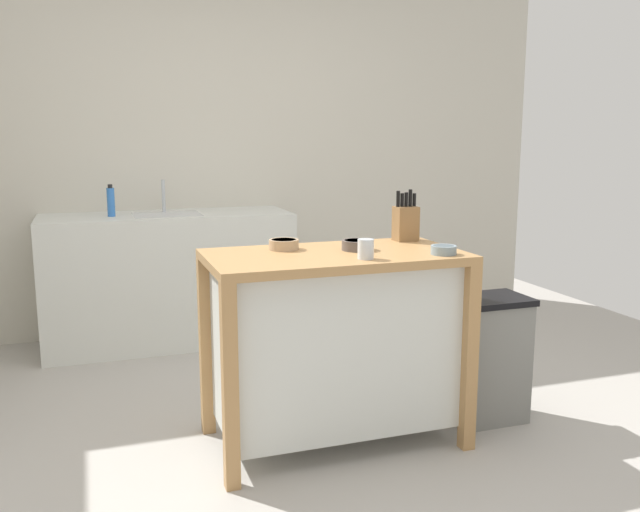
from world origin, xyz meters
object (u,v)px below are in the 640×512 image
(kitchen_island, at_px, (334,337))
(bottle_spray_cleaner, at_px, (111,202))
(bowl_ceramic_wide, at_px, (357,245))
(sink_faucet, at_px, (164,196))
(drinking_cup, at_px, (366,249))
(knife_block, at_px, (406,222))
(trash_bin, at_px, (489,358))
(bowl_stoneware_deep, at_px, (444,250))
(bowl_ceramic_small, at_px, (284,244))

(kitchen_island, distance_m, bottle_spray_cleaner, 2.04)
(bowl_ceramic_wide, distance_m, sink_faucet, 2.02)
(sink_faucet, bearing_deg, bowl_ceramic_wide, -71.06)
(sink_faucet, bearing_deg, kitchen_island, -74.54)
(drinking_cup, height_order, sink_faucet, sink_faucet)
(knife_block, xyz_separation_m, trash_bin, (0.36, -0.23, -0.67))
(bowl_stoneware_deep, relative_size, trash_bin, 0.18)
(drinking_cup, bearing_deg, knife_block, 46.26)
(knife_block, height_order, sink_faucet, knife_block)
(knife_block, relative_size, bowl_ceramic_small, 1.85)
(drinking_cup, distance_m, sink_faucet, 2.21)
(kitchen_island, relative_size, knife_block, 4.51)
(bowl_ceramic_wide, height_order, trash_bin, bowl_ceramic_wide)
(bowl_ceramic_small, bearing_deg, kitchen_island, -37.80)
(kitchen_island, height_order, sink_faucet, sink_faucet)
(bowl_ceramic_wide, bearing_deg, sink_faucet, 108.94)
(bowl_ceramic_small, bearing_deg, trash_bin, -9.70)
(knife_block, bearing_deg, bowl_ceramic_wide, -151.67)
(bowl_ceramic_small, height_order, drinking_cup, drinking_cup)
(drinking_cup, bearing_deg, bowl_stoneware_deep, -1.63)
(knife_block, bearing_deg, trash_bin, -32.61)
(bowl_stoneware_deep, height_order, trash_bin, bowl_stoneware_deep)
(bowl_ceramic_wide, height_order, bottle_spray_cleaner, bottle_spray_cleaner)
(trash_bin, bearing_deg, bottle_spray_cleaner, 133.45)
(bowl_ceramic_small, distance_m, bowl_stoneware_deep, 0.72)
(kitchen_island, height_order, bowl_stoneware_deep, bowl_stoneware_deep)
(bowl_stoneware_deep, xyz_separation_m, bottle_spray_cleaner, (-1.33, 1.97, 0.07))
(kitchen_island, xyz_separation_m, knife_block, (0.45, 0.21, 0.49))
(bowl_stoneware_deep, bearing_deg, bottle_spray_cleaner, 123.88)
(bowl_ceramic_wide, bearing_deg, trash_bin, -4.21)
(trash_bin, bearing_deg, bowl_ceramic_small, 170.30)
(bowl_ceramic_small, distance_m, bottle_spray_cleaner, 1.77)
(kitchen_island, height_order, bottle_spray_cleaner, bottle_spray_cleaner)
(knife_block, height_order, trash_bin, knife_block)
(bowl_ceramic_wide, xyz_separation_m, bottle_spray_cleaner, (-1.01, 1.74, 0.07))
(drinking_cup, distance_m, trash_bin, 0.98)
(kitchen_island, distance_m, trash_bin, 0.83)
(bowl_stoneware_deep, xyz_separation_m, drinking_cup, (-0.37, 0.01, 0.02))
(bowl_ceramic_small, relative_size, drinking_cup, 1.61)
(kitchen_island, height_order, knife_block, knife_block)
(bowl_ceramic_wide, bearing_deg, knife_block, 28.33)
(knife_block, xyz_separation_m, bowl_ceramic_wide, (-0.33, -0.18, -0.07))
(bowl_ceramic_small, bearing_deg, sink_faucet, 100.86)
(bottle_spray_cleaner, bearing_deg, sink_faucet, 25.12)
(bowl_ceramic_wide, xyz_separation_m, drinking_cup, (-0.05, -0.22, 0.02))
(bowl_stoneware_deep, height_order, sink_faucet, sink_faucet)
(bowl_ceramic_wide, bearing_deg, kitchen_island, -166.40)
(bottle_spray_cleaner, bearing_deg, bowl_stoneware_deep, -56.12)
(bowl_ceramic_wide, relative_size, bowl_stoneware_deep, 1.23)
(bottle_spray_cleaner, bearing_deg, drinking_cup, -63.98)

